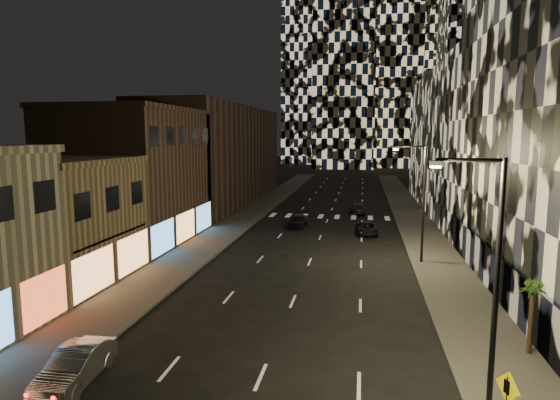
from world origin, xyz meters
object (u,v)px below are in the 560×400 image
at_px(streetlight_far, 421,195).
at_px(car_dark_oncoming, 358,208).
at_px(car_dark_midlane, 298,221).
at_px(palm_tree, 533,293).
at_px(ped_sign, 507,400).
at_px(streetlight_near, 490,268).
at_px(car_silver_parked, 76,366).
at_px(car_dark_rightlane, 367,229).

bearing_deg(streetlight_far, car_dark_oncoming, 102.00).
relative_size(car_dark_midlane, palm_tree, 1.22).
bearing_deg(car_dark_midlane, ped_sign, -68.67).
relative_size(streetlight_near, ped_sign, 3.14).
height_order(car_silver_parked, car_dark_rightlane, car_silver_parked).
bearing_deg(car_dark_rightlane, palm_tree, -77.86).
bearing_deg(car_dark_midlane, streetlight_near, -67.17).
bearing_deg(car_dark_oncoming, streetlight_near, 97.32).
height_order(car_dark_midlane, car_dark_oncoming, car_dark_midlane).
bearing_deg(palm_tree, car_dark_midlane, 117.29).
bearing_deg(streetlight_near, palm_tree, 57.30).
distance_m(car_dark_rightlane, palm_tree, 26.27).
height_order(car_silver_parked, ped_sign, ped_sign).
distance_m(streetlight_near, streetlight_far, 20.00).
distance_m(car_dark_rightlane, ped_sign, 33.20).
distance_m(ped_sign, palm_tree, 8.42).
bearing_deg(ped_sign, car_silver_parked, 147.46).
bearing_deg(car_dark_oncoming, palm_tree, 102.77).
bearing_deg(palm_tree, streetlight_near, -122.70).
relative_size(streetlight_far, palm_tree, 2.66).
distance_m(streetlight_near, car_dark_midlane, 34.87).
height_order(streetlight_near, car_dark_rightlane, streetlight_near).
bearing_deg(car_silver_parked, ped_sign, -11.52).
bearing_deg(ped_sign, car_dark_midlane, 82.54).
bearing_deg(car_dark_midlane, car_silver_parked, -93.51).
bearing_deg(streetlight_far, ped_sign, -90.14).
bearing_deg(car_dark_rightlane, streetlight_near, -86.09).
distance_m(car_silver_parked, car_dark_rightlane, 33.00).
xyz_separation_m(streetlight_far, car_dark_rightlane, (-3.87, 10.11, -4.74)).
relative_size(car_dark_oncoming, ped_sign, 1.61).
height_order(streetlight_far, ped_sign, streetlight_far).
height_order(streetlight_near, streetlight_far, same).
relative_size(car_dark_oncoming, palm_tree, 1.36).
xyz_separation_m(streetlight_far, car_dark_oncoming, (-4.85, 22.83, -4.68)).
relative_size(streetlight_far, car_dark_rightlane, 2.04).
xyz_separation_m(streetlight_far, palm_tree, (3.15, -15.10, -2.41)).
bearing_deg(streetlight_near, car_dark_rightlane, 97.32).
bearing_deg(streetlight_far, car_silver_parked, -126.86).
bearing_deg(car_silver_parked, streetlight_near, -1.08).
distance_m(car_dark_oncoming, car_dark_rightlane, 12.76).
xyz_separation_m(streetlight_near, car_dark_rightlane, (-3.87, 30.11, -4.74)).
relative_size(car_silver_parked, car_dark_oncoming, 0.95).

